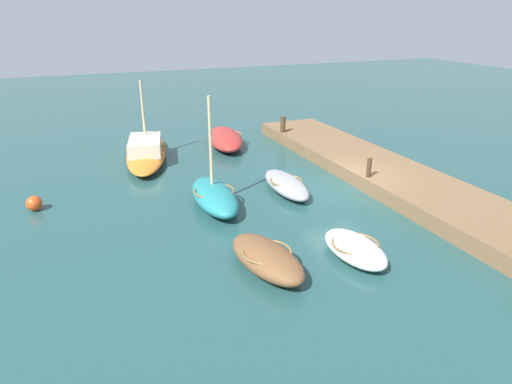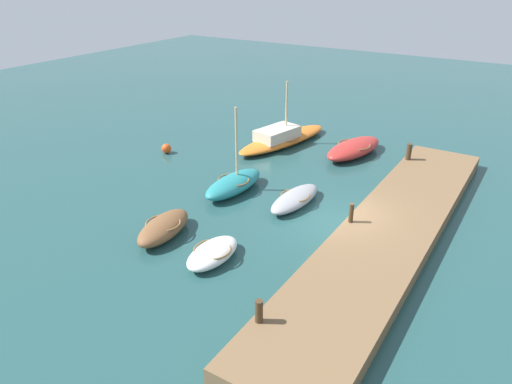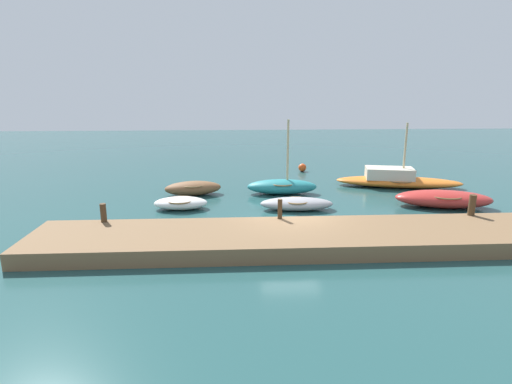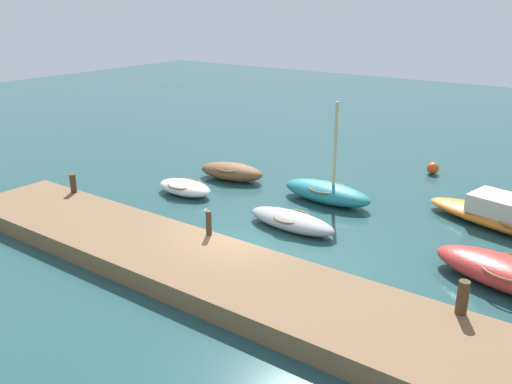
% 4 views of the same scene
% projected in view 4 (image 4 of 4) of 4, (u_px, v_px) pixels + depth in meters
% --- Properties ---
extents(ground_plane, '(84.00, 84.00, 0.00)m').
position_uv_depth(ground_plane, '(237.00, 247.00, 17.86)').
color(ground_plane, '#234C4C').
extents(dock_platform, '(19.40, 3.39, 0.58)m').
position_uv_depth(dock_platform, '(191.00, 264.00, 16.09)').
color(dock_platform, brown).
rests_on(dock_platform, ground_plane).
extents(rowboat_brown, '(3.22, 1.82, 0.76)m').
position_uv_depth(rowboat_brown, '(232.00, 171.00, 24.45)').
color(rowboat_brown, brown).
rests_on(rowboat_brown, ground_plane).
extents(rowboat_teal, '(3.89, 1.62, 4.06)m').
position_uv_depth(rowboat_teal, '(327.00, 192.00, 21.71)').
color(rowboat_teal, teal).
rests_on(rowboat_teal, ground_plane).
extents(dinghy_white, '(2.57, 1.41, 0.59)m').
position_uv_depth(dinghy_white, '(185.00, 187.00, 22.62)').
color(dinghy_white, white).
rests_on(dinghy_white, ground_plane).
extents(rowboat_grey, '(3.53, 1.43, 0.60)m').
position_uv_depth(rowboat_grey, '(292.00, 221.00, 19.20)').
color(rowboat_grey, '#939399').
rests_on(rowboat_grey, ground_plane).
extents(mooring_post_west, '(0.23, 0.23, 0.73)m').
position_uv_depth(mooring_post_west, '(73.00, 183.00, 21.09)').
color(mooring_post_west, '#47331E').
rests_on(mooring_post_west, dock_platform).
extents(mooring_post_mid_west, '(0.18, 0.18, 0.80)m').
position_uv_depth(mooring_post_mid_west, '(209.00, 223.00, 17.26)').
color(mooring_post_mid_west, '#47331E').
rests_on(mooring_post_mid_west, dock_platform).
extents(mooring_post_mid_east, '(0.27, 0.27, 0.86)m').
position_uv_depth(mooring_post_mid_east, '(463.00, 297.00, 12.88)').
color(mooring_post_mid_east, '#47331E').
rests_on(mooring_post_mid_east, dock_platform).
extents(marker_buoy, '(0.56, 0.56, 0.56)m').
position_uv_depth(marker_buoy, '(433.00, 168.00, 25.27)').
color(marker_buoy, '#E54C19').
rests_on(marker_buoy, ground_plane).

